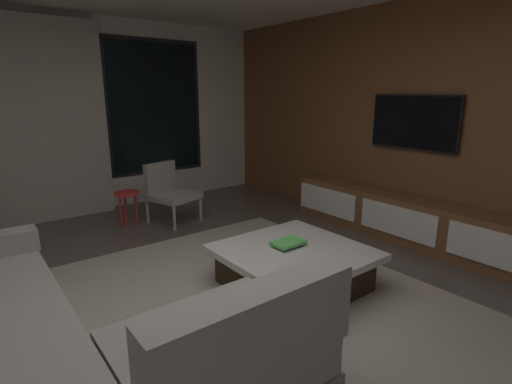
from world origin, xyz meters
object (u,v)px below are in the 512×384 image
Objects in this scene: book_stack_on_coffee_table at (288,243)px; side_stool at (127,199)px; accent_chair_near_window at (169,189)px; coffee_table at (294,268)px; media_console at (412,221)px; mounted_tv at (414,122)px; sectional_couch at (46,354)px.

side_stool is at bearing 103.32° from book_stack_on_coffee_table.
book_stack_on_coffee_table is at bearing -88.96° from accent_chair_near_window.
side_stool reaches higher than coffee_table.
media_console is (1.85, -2.41, -0.18)m from accent_chair_near_window.
media_console is at bearing -132.40° from mounted_tv.
accent_chair_near_window is at bearing 91.04° from book_stack_on_coffee_table.
sectional_couch is at bearing -127.62° from accent_chair_near_window.
media_console is at bearing -0.98° from coffee_table.
sectional_couch is 3.78m from media_console.
mounted_tv is (2.55, -2.31, 0.98)m from side_stool.
sectional_couch is 2.35× the size of mounted_tv.
coffee_table is 2.55m from side_stool.
mounted_tv is at bearing 2.32° from book_stack_on_coffee_table.
coffee_table is 2.52× the size of side_stool.
accent_chair_near_window is (1.93, 2.50, 0.14)m from sectional_couch.
mounted_tv is at bearing 4.82° from coffee_table.
mounted_tv reaches higher than book_stack_on_coffee_table.
accent_chair_near_window is (-0.04, 2.38, 0.25)m from coffee_table.
coffee_table is 0.37× the size of media_console.
accent_chair_near_window is at bearing 90.97° from coffee_table.
mounted_tv reaches higher than accent_chair_near_window.
mounted_tv is at bearing 4.22° from sectional_couch.
sectional_couch is 2.96m from side_stool.
side_stool is (-0.56, 2.48, 0.19)m from coffee_table.
side_stool is at bearing 133.37° from media_console.
mounted_tv reaches higher than side_stool.
accent_chair_near_window is 1.70× the size of side_stool.
sectional_couch is 1.98m from coffee_table.
sectional_couch is 8.90× the size of book_stack_on_coffee_table.
book_stack_on_coffee_table is at bearing -76.68° from side_stool.
mounted_tv is at bearing -42.17° from side_stool.
coffee_table is 1.49× the size of accent_chair_near_window.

